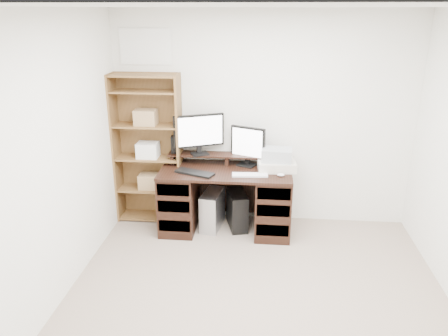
# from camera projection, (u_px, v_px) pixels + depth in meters

# --- Properties ---
(room) EXTENTS (3.54, 4.04, 2.54)m
(room) POSITION_uv_depth(u_px,v_px,m) (259.00, 185.00, 3.25)
(room) COLOR gray
(room) RESTS_ON ground
(desk) EXTENTS (1.50, 0.70, 0.75)m
(desk) POSITION_uv_depth(u_px,v_px,m) (226.00, 199.00, 5.12)
(desk) COLOR black
(desk) RESTS_ON ground
(riser_shelf) EXTENTS (1.40, 0.22, 0.12)m
(riser_shelf) POSITION_uv_depth(u_px,v_px,m) (227.00, 156.00, 5.15)
(riser_shelf) COLOR black
(riser_shelf) RESTS_ON desk
(monitor_wide) EXTENTS (0.56, 0.28, 0.47)m
(monitor_wide) POSITION_uv_depth(u_px,v_px,m) (199.00, 132.00, 5.06)
(monitor_wide) COLOR black
(monitor_wide) RESTS_ON riser_shelf
(monitor_small) EXTENTS (0.40, 0.23, 0.46)m
(monitor_small) POSITION_uv_depth(u_px,v_px,m) (248.00, 145.00, 5.06)
(monitor_small) COLOR black
(monitor_small) RESTS_ON desk
(speaker) EXTENTS (0.09, 0.09, 0.21)m
(speaker) POSITION_uv_depth(u_px,v_px,m) (175.00, 144.00, 5.17)
(speaker) COLOR black
(speaker) RESTS_ON riser_shelf
(keyboard_black) EXTENTS (0.47, 0.31, 0.02)m
(keyboard_black) POSITION_uv_depth(u_px,v_px,m) (195.00, 173.00, 4.87)
(keyboard_black) COLOR black
(keyboard_black) RESTS_ON desk
(keyboard_white) EXTENTS (0.40, 0.15, 0.02)m
(keyboard_white) POSITION_uv_depth(u_px,v_px,m) (250.00, 175.00, 4.81)
(keyboard_white) COLOR silver
(keyboard_white) RESTS_ON desk
(mouse) EXTENTS (0.09, 0.07, 0.03)m
(mouse) POSITION_uv_depth(u_px,v_px,m) (281.00, 175.00, 4.79)
(mouse) COLOR silver
(mouse) RESTS_ON desk
(printer) EXTENTS (0.45, 0.36, 0.11)m
(printer) POSITION_uv_depth(u_px,v_px,m) (276.00, 165.00, 4.98)
(printer) COLOR beige
(printer) RESTS_ON desk
(basket) EXTENTS (0.35, 0.26, 0.14)m
(basket) POSITION_uv_depth(u_px,v_px,m) (277.00, 155.00, 4.94)
(basket) COLOR #A1A7AC
(basket) RESTS_ON printer
(tower_silver) EXTENTS (0.27, 0.48, 0.45)m
(tower_silver) POSITION_uv_depth(u_px,v_px,m) (212.00, 210.00, 5.21)
(tower_silver) COLOR #AFB2B7
(tower_silver) RESTS_ON ground
(tower_black) EXTENTS (0.30, 0.48, 0.45)m
(tower_black) POSITION_uv_depth(u_px,v_px,m) (237.00, 210.00, 5.22)
(tower_black) COLOR black
(tower_black) RESTS_ON ground
(bookshelf) EXTENTS (0.80, 0.30, 1.80)m
(bookshelf) POSITION_uv_depth(u_px,v_px,m) (148.00, 148.00, 5.22)
(bookshelf) COLOR brown
(bookshelf) RESTS_ON ground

